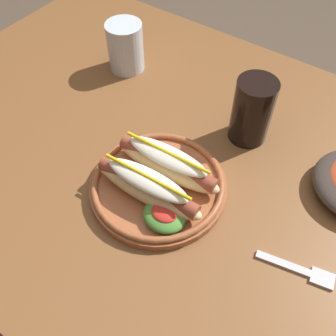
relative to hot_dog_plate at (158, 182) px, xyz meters
The scene contains 6 objects.
ground_plane 0.77m from the hot_dog_plate, 103.92° to the left, with size 8.00×8.00×0.00m, color brown.
dining_table 0.16m from the hot_dog_plate, 103.92° to the left, with size 1.22×0.82×0.74m.
hot_dog_plate is the anchor object (origin of this frame).
fork 0.27m from the hot_dog_plate, ahead, with size 0.12×0.04×0.00m.
soda_cup 0.22m from the hot_dog_plate, 72.78° to the left, with size 0.08×0.08×0.13m, color black.
water_cup 0.36m from the hot_dog_plate, 137.52° to the left, with size 0.08×0.08×0.11m, color silver.
Camera 1 is at (0.26, -0.39, 1.30)m, focal length 40.59 mm.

